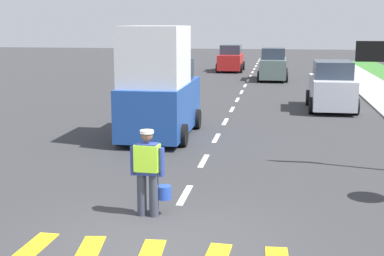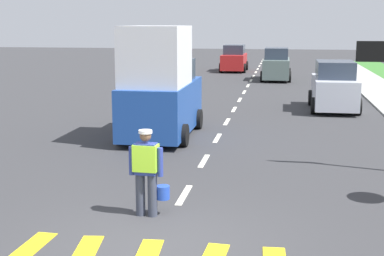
{
  "view_description": "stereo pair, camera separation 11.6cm",
  "coord_description": "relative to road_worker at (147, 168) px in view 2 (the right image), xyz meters",
  "views": [
    {
      "loc": [
        1.91,
        -8.51,
        3.64
      ],
      "look_at": [
        -0.14,
        4.62,
        1.1
      ],
      "focal_mm": 51.8,
      "sensor_mm": 36.0,
      "label": 1
    },
    {
      "loc": [
        2.02,
        -8.49,
        3.64
      ],
      "look_at": [
        -0.14,
        4.62,
        1.1
      ],
      "focal_mm": 51.8,
      "sensor_mm": 36.0,
      "label": 2
    }
  ],
  "objects": [
    {
      "name": "ground_plane",
      "position": [
        0.46,
        19.66,
        -0.93
      ],
      "size": [
        96.0,
        96.0,
        0.0
      ],
      "primitive_type": "plane",
      "color": "#333335"
    },
    {
      "name": "lane_center_line",
      "position": [
        0.46,
        23.86,
        -0.93
      ],
      "size": [
        0.14,
        46.4,
        0.01
      ],
      "color": "silver",
      "rests_on": "ground"
    },
    {
      "name": "road_worker",
      "position": [
        0.0,
        0.0,
        0.0
      ],
      "size": [
        0.77,
        0.37,
        1.67
      ],
      "color": "#383D4C",
      "rests_on": "ground"
    },
    {
      "name": "delivery_truck",
      "position": [
        -1.36,
        7.23,
        0.68
      ],
      "size": [
        2.16,
        4.6,
        3.54
      ],
      "color": "#1E4799",
      "rests_on": "ground"
    },
    {
      "name": "car_parked_far",
      "position": [
        4.6,
        13.93,
        0.03
      ],
      "size": [
        1.96,
        3.93,
        2.06
      ],
      "color": "silver",
      "rests_on": "ground"
    },
    {
      "name": "car_outgoing_far",
      "position": [
        2.01,
        25.93,
        0.03
      ],
      "size": [
        1.88,
        4.18,
        2.06
      ],
      "color": "slate",
      "rests_on": "ground"
    },
    {
      "name": "car_oncoming_third",
      "position": [
        -1.22,
        32.01,
        -0.01
      ],
      "size": [
        1.94,
        4.09,
        1.98
      ],
      "color": "red",
      "rests_on": "ground"
    }
  ]
}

